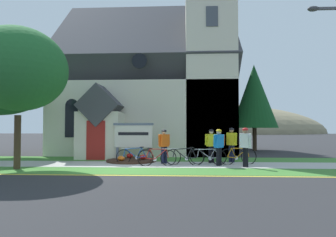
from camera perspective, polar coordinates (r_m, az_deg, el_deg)
name	(u,v)px	position (r m, az deg, el deg)	size (l,w,h in m)	color
ground	(141,159)	(15.95, -5.44, -8.06)	(140.00, 140.00, 0.00)	#2B2B2D
sidewalk_slab	(128,164)	(13.52, -8.02, -9.14)	(32.00, 2.15, 0.01)	#B7B5AD
grass_verge	(119,171)	(11.58, -9.92, -10.36)	(32.00, 1.83, 0.01)	#427F33
church_lawn	(136,159)	(15.66, -6.48, -8.16)	(24.00, 2.24, 0.01)	#427F33
curb_paint_stripe	(112,175)	(10.56, -11.23, -11.18)	(28.00, 0.16, 0.01)	yellow
church_building	(154,91)	(21.24, -2.93, 5.66)	(12.12, 11.48, 12.33)	beige
church_sign	(133,136)	(15.02, -7.02, -3.57)	(2.13, 0.13, 1.97)	slate
flower_bed	(132,160)	(14.62, -7.39, -8.34)	(2.53, 2.53, 0.34)	#382319
bicycle_yellow	(135,156)	(13.74, -6.71, -7.50)	(1.67, 0.68, 0.82)	black
bicycle_orange	(208,157)	(13.50, 8.12, -7.62)	(1.69, 0.35, 0.80)	black
bicycle_white	(157,157)	(12.85, -2.28, -7.85)	(1.76, 0.24, 0.83)	black
bicycle_green	(185,157)	(13.15, 3.37, -7.71)	(1.79, 0.22, 0.85)	black
bicycle_silver	(238,156)	(13.71, 13.98, -7.39)	(1.77, 0.33, 0.83)	black
cyclist_in_blue_jersey	(232,142)	(14.43, 12.73, -4.64)	(0.48, 0.66, 1.72)	#191E38
cyclist_in_red_jersey	(245,144)	(12.75, 15.37, -4.98)	(0.45, 0.68, 1.72)	black
cyclist_in_white_jersey	(211,143)	(13.98, 8.74, -4.97)	(0.62, 0.42, 1.65)	black
cyclist_in_green_jersey	(164,144)	(13.54, -0.80, -5.12)	(0.53, 0.51, 1.64)	#191E38
cyclist_in_yellow_jersey	(219,144)	(14.25, 10.21, -5.08)	(0.54, 0.47, 1.58)	#191E38
cyclist_in_orange_jersey	(219,144)	(12.98, 10.24, -5.18)	(0.53, 0.58, 1.65)	black
roadside_conifer	(254,96)	(22.49, 17.03, 4.33)	(3.45, 3.45, 6.55)	#3D2D1E
verge_sapling	(19,69)	(13.58, -27.95, 8.77)	(3.99, 3.99, 5.95)	#3D2D1E
distant_hill	(197,133)	(91.64, 5.90, -2.98)	(79.39, 44.20, 19.13)	#847A5B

